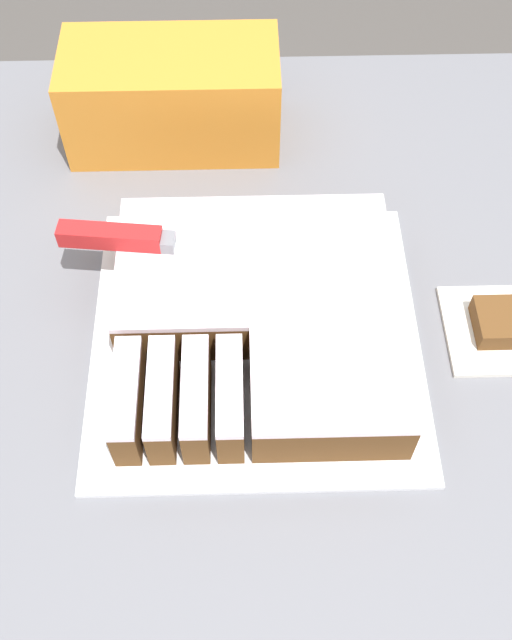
{
  "coord_description": "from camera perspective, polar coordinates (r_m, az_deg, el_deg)",
  "views": [
    {
      "loc": [
        0.03,
        -0.38,
        1.65
      ],
      "look_at": [
        0.04,
        0.06,
        0.99
      ],
      "focal_mm": 42.0,
      "sensor_mm": 36.0,
      "label": 1
    }
  ],
  "objects": [
    {
      "name": "cake",
      "position": [
        0.8,
        0.34,
        0.31
      ],
      "size": [
        0.3,
        0.3,
        0.06
      ],
      "color": "brown",
      "rests_on": "cake_board"
    },
    {
      "name": "knife",
      "position": [
        0.82,
        -9.24,
        6.11
      ],
      "size": [
        0.29,
        0.05,
        0.02
      ],
      "rotation": [
        0.0,
        0.0,
        -0.11
      ],
      "color": "silver",
      "rests_on": "cake"
    },
    {
      "name": "storage_box",
      "position": [
        1.0,
        -6.37,
        16.56
      ],
      "size": [
        0.27,
        0.13,
        0.13
      ],
      "color": "orange",
      "rests_on": "countertop"
    },
    {
      "name": "brownie",
      "position": [
        0.86,
        18.18,
        -0.15
      ],
      "size": [
        0.06,
        0.06,
        0.02
      ],
      "color": "brown",
      "rests_on": "paper_napkin"
    },
    {
      "name": "cake_board",
      "position": [
        0.82,
        -0.0,
        -1.34
      ],
      "size": [
        0.36,
        0.36,
        0.01
      ],
      "color": "white",
      "rests_on": "countertop"
    },
    {
      "name": "countertop",
      "position": [
        1.23,
        -1.9,
        -15.89
      ],
      "size": [
        1.4,
        1.1,
        0.96
      ],
      "color": "slate",
      "rests_on": "ground_plane"
    },
    {
      "name": "paper_napkin",
      "position": [
        0.87,
        17.92,
        -0.71
      ],
      "size": [
        0.12,
        0.12,
        0.01
      ],
      "color": "white",
      "rests_on": "countertop"
    },
    {
      "name": "ground_plane",
      "position": [
        1.69,
        -1.43,
        -20.92
      ],
      "size": [
        8.0,
        8.0,
        0.0
      ],
      "primitive_type": "plane",
      "color": "#4C4742"
    }
  ]
}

